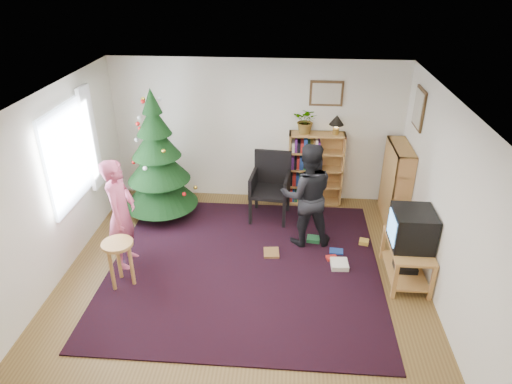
# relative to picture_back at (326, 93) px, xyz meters

# --- Properties ---
(floor) EXTENTS (5.00, 5.00, 0.00)m
(floor) POSITION_rel_picture_back_xyz_m (-1.15, -2.48, -1.95)
(floor) COLOR brown
(floor) RESTS_ON ground
(ceiling) EXTENTS (5.00, 5.00, 0.00)m
(ceiling) POSITION_rel_picture_back_xyz_m (-1.15, -2.48, 0.55)
(ceiling) COLOR white
(ceiling) RESTS_ON wall_back
(wall_back) EXTENTS (5.00, 0.02, 2.50)m
(wall_back) POSITION_rel_picture_back_xyz_m (-1.15, 0.02, -0.70)
(wall_back) COLOR silver
(wall_back) RESTS_ON floor
(wall_front) EXTENTS (5.00, 0.02, 2.50)m
(wall_front) POSITION_rel_picture_back_xyz_m (-1.15, -4.97, -0.70)
(wall_front) COLOR silver
(wall_front) RESTS_ON floor
(wall_left) EXTENTS (0.02, 5.00, 2.50)m
(wall_left) POSITION_rel_picture_back_xyz_m (-3.65, -2.48, -0.70)
(wall_left) COLOR silver
(wall_left) RESTS_ON floor
(wall_right) EXTENTS (0.02, 5.00, 2.50)m
(wall_right) POSITION_rel_picture_back_xyz_m (1.35, -2.48, -0.70)
(wall_right) COLOR silver
(wall_right) RESTS_ON floor
(rug) EXTENTS (3.80, 3.60, 0.02)m
(rug) POSITION_rel_picture_back_xyz_m (-1.15, -2.17, -1.94)
(rug) COLOR black
(rug) RESTS_ON floor
(window_pane) EXTENTS (0.04, 1.20, 1.40)m
(window_pane) POSITION_rel_picture_back_xyz_m (-3.62, -1.88, -0.45)
(window_pane) COLOR silver
(window_pane) RESTS_ON wall_left
(curtain) EXTENTS (0.06, 0.35, 1.60)m
(curtain) POSITION_rel_picture_back_xyz_m (-3.58, -1.18, -0.45)
(curtain) COLOR white
(curtain) RESTS_ON wall_left
(picture_back) EXTENTS (0.55, 0.03, 0.42)m
(picture_back) POSITION_rel_picture_back_xyz_m (0.00, 0.00, 0.00)
(picture_back) COLOR #4C3319
(picture_back) RESTS_ON wall_back
(picture_right) EXTENTS (0.03, 0.50, 0.60)m
(picture_right) POSITION_rel_picture_back_xyz_m (1.33, -0.73, 0.00)
(picture_right) COLOR #4C3319
(picture_right) RESTS_ON wall_right
(christmas_tree) EXTENTS (1.22, 1.22, 2.21)m
(christmas_tree) POSITION_rel_picture_back_xyz_m (-2.69, -0.83, -1.03)
(christmas_tree) COLOR #3F2816
(christmas_tree) RESTS_ON rug
(bookshelf_back) EXTENTS (0.95, 0.30, 1.30)m
(bookshelf_back) POSITION_rel_picture_back_xyz_m (-0.11, -0.14, -1.29)
(bookshelf_back) COLOR #A9723C
(bookshelf_back) RESTS_ON floor
(bookshelf_right) EXTENTS (0.30, 0.95, 1.30)m
(bookshelf_right) POSITION_rel_picture_back_xyz_m (1.19, -0.61, -1.29)
(bookshelf_right) COLOR #A9723C
(bookshelf_right) RESTS_ON floor
(tv_stand) EXTENTS (0.53, 0.95, 0.55)m
(tv_stand) POSITION_rel_picture_back_xyz_m (1.07, -2.24, -1.62)
(tv_stand) COLOR #A9723C
(tv_stand) RESTS_ON floor
(crt_tv) EXTENTS (0.53, 0.57, 0.50)m
(crt_tv) POSITION_rel_picture_back_xyz_m (1.07, -2.24, -1.15)
(crt_tv) COLOR black
(crt_tv) RESTS_ON tv_stand
(armchair) EXTENTS (0.67, 0.68, 1.12)m
(armchair) POSITION_rel_picture_back_xyz_m (-0.87, -0.66, -1.34)
(armchair) COLOR black
(armchair) RESTS_ON rug
(stool) EXTENTS (0.41, 0.41, 0.68)m
(stool) POSITION_rel_picture_back_xyz_m (-2.75, -2.70, -1.42)
(stool) COLOR #A9723C
(stool) RESTS_ON floor
(person_standing) EXTENTS (0.40, 0.60, 1.62)m
(person_standing) POSITION_rel_picture_back_xyz_m (-2.84, -2.21, -1.14)
(person_standing) COLOR #C04C6E
(person_standing) RESTS_ON rug
(person_by_chair) EXTENTS (0.86, 0.71, 1.63)m
(person_by_chair) POSITION_rel_picture_back_xyz_m (-0.29, -1.46, -1.14)
(person_by_chair) COLOR black
(person_by_chair) RESTS_ON rug
(potted_plant) EXTENTS (0.49, 0.45, 0.44)m
(potted_plant) POSITION_rel_picture_back_xyz_m (-0.31, -0.14, -0.43)
(potted_plant) COLOR gray
(potted_plant) RESTS_ON bookshelf_back
(table_lamp) EXTENTS (0.25, 0.25, 0.33)m
(table_lamp) POSITION_rel_picture_back_xyz_m (0.19, -0.14, -0.43)
(table_lamp) COLOR #A57F33
(table_lamp) RESTS_ON bookshelf_back
(floor_clutter) EXTENTS (1.61, 0.83, 0.08)m
(floor_clutter) POSITION_rel_picture_back_xyz_m (0.03, -1.76, -1.91)
(floor_clutter) COLOR #A51E19
(floor_clutter) RESTS_ON rug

